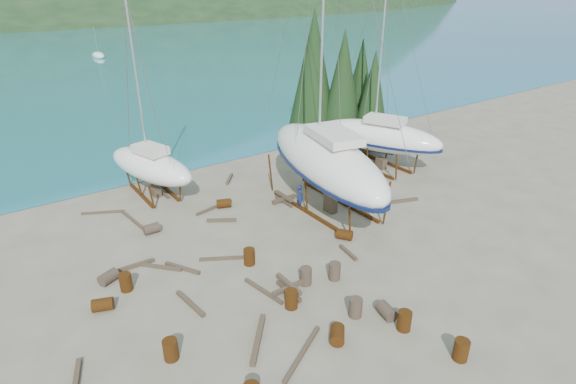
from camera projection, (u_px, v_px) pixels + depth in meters
ground at (313, 257)px, 23.67m from camera, size 600.00×600.00×0.00m
far_house_right at (75, 12)px, 178.38m from camera, size 6.60×5.60×5.60m
cypress_near_right at (343, 82)px, 36.69m from camera, size 3.60×3.60×10.00m
cypress_mid_right at (373, 95)px, 36.37m from camera, size 3.06×3.06×8.50m
cypress_back_left at (314, 70)px, 37.00m from camera, size 4.14×4.14×11.50m
cypress_far_right at (360, 83)px, 39.25m from camera, size 3.24×3.24×9.00m
moored_boat_mid at (98, 56)px, 87.77m from camera, size 2.00×5.00×6.05m
large_sailboat_near at (326, 160)px, 27.48m from camera, size 6.68×13.58×20.56m
large_sailboat_far at (379, 136)px, 34.36m from camera, size 6.49×10.05×15.41m
small_sailboat_shore at (151, 165)px, 29.95m from camera, size 4.61×8.33×12.70m
worker at (300, 197)px, 28.52m from camera, size 0.55×0.67×1.60m
drum_0 at (171, 350)px, 17.07m from camera, size 0.58×0.58×0.88m
drum_1 at (386, 311)px, 19.31m from camera, size 0.76×0.99×0.58m
drum_2 at (103, 305)px, 19.69m from camera, size 1.03×0.86×0.58m
drum_3 at (404, 321)px, 18.53m from camera, size 0.58×0.58×0.88m
drum_4 at (224, 203)px, 28.79m from camera, size 1.03×0.86×0.58m
drum_5 at (356, 308)px, 19.29m from camera, size 0.58×0.58×0.88m
drum_6 at (345, 235)px, 25.19m from camera, size 0.97×1.05×0.58m
drum_7 at (461, 350)px, 17.05m from camera, size 0.58×0.58×0.88m
drum_8 at (126, 282)px, 20.93m from camera, size 0.58×0.58×0.88m
drum_9 at (152, 229)px, 25.81m from camera, size 0.90×0.61×0.58m
drum_10 at (291, 299)px, 19.80m from camera, size 0.58×0.58×0.88m
drum_12 at (337, 335)px, 18.01m from camera, size 1.02×1.04×0.58m
drum_14 at (249, 257)px, 22.89m from camera, size 0.58×0.58×0.88m
drum_15 at (109, 277)px, 21.54m from camera, size 1.04×0.89×0.58m
drum_16 at (306, 276)px, 21.36m from camera, size 0.58×0.58×0.88m
drum_17 at (335, 271)px, 21.73m from camera, size 0.58×0.58×0.88m
timber_0 at (103, 212)px, 28.12m from camera, size 2.37×1.32×0.14m
timber_1 at (404, 201)px, 29.59m from camera, size 1.99×0.86×0.19m
timber_2 at (133, 266)px, 22.71m from camera, size 2.14×0.26×0.19m
timber_3 at (302, 354)px, 17.37m from camera, size 2.91×1.68×0.15m
timber_4 at (182, 268)px, 22.59m from camera, size 1.16×1.89×0.17m
timber_5 at (263, 291)px, 20.91m from camera, size 0.58×2.52×0.16m
timber_6 at (229, 179)px, 32.87m from camera, size 1.31×1.53×0.19m
timber_7 at (348, 253)px, 23.88m from camera, size 0.43×1.56×0.17m
timber_8 at (221, 220)px, 27.13m from camera, size 1.58×1.12×0.19m
timber_9 at (160, 191)px, 31.00m from camera, size 0.34×2.74×0.15m
timber_10 at (215, 207)px, 28.75m from camera, size 2.78×0.69×0.16m
timber_11 at (222, 258)px, 23.39m from camera, size 2.08×1.30×0.15m
timber_12 at (190, 304)px, 20.08m from camera, size 0.42×2.24×0.17m
timber_15 at (132, 220)px, 27.25m from camera, size 0.49×3.21×0.15m
timber_16 at (258, 339)px, 18.03m from camera, size 1.97×2.22×0.23m
timber_17 at (162, 267)px, 22.67m from camera, size 1.56×1.72×0.16m
timber_pile_fore at (289, 288)px, 20.77m from camera, size 1.80×1.80×0.60m
timber_pile_aft at (284, 199)px, 29.39m from camera, size 1.80×1.80×0.60m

